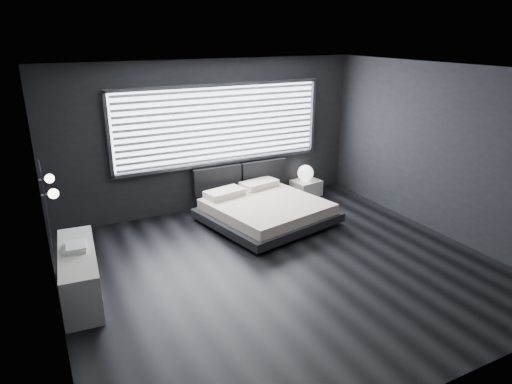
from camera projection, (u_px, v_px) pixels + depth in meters
name	position (u px, v px, depth m)	size (l,w,h in m)	color
room	(284.00, 176.00, 6.21)	(6.04, 6.00, 2.80)	black
window	(221.00, 125.00, 8.49)	(4.14, 0.09, 1.52)	white
headboard	(241.00, 176.00, 8.95)	(1.96, 0.16, 0.52)	black
sconce_near	(53.00, 194.00, 4.96)	(0.18, 0.11, 0.11)	silver
sconce_far	(49.00, 179.00, 5.46)	(0.18, 0.11, 0.11)	silver
wall_art_upper	(44.00, 190.00, 4.33)	(0.01, 0.48, 0.48)	#47474C
wall_art_lower	(49.00, 225.00, 4.70)	(0.01, 0.48, 0.48)	#47474C
bed	(265.00, 209.00, 8.17)	(2.37, 2.30, 0.52)	black
nightstand	(306.00, 188.00, 9.55)	(0.55, 0.46, 0.32)	silver
orb_lamp	(305.00, 173.00, 9.45)	(0.33, 0.33, 0.33)	white
dresser	(80.00, 273.00, 5.87)	(0.57, 1.62, 0.64)	silver
book_stack	(75.00, 247.00, 5.81)	(0.33, 0.40, 0.08)	white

